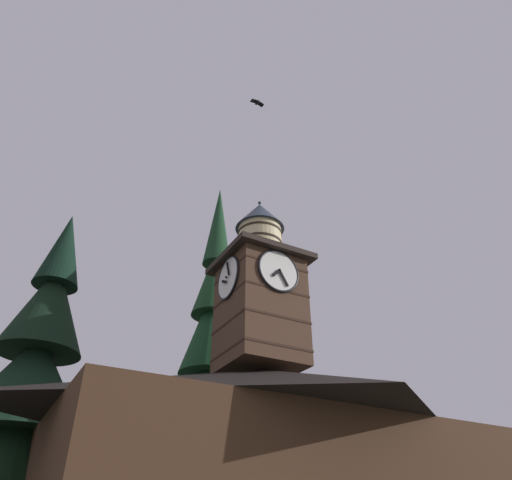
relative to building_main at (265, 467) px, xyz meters
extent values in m
pyramid|color=black|center=(0.00, 0.00, 2.33)|extent=(15.47, 10.09, 2.26)
cube|color=#4C3323|center=(0.08, -0.17, 5.81)|extent=(3.00, 3.00, 4.69)
cube|color=#352318|center=(0.08, -0.17, 4.03)|extent=(3.04, 3.04, 0.10)
cube|color=#352318|center=(0.08, -0.17, 5.20)|extent=(3.04, 3.04, 0.10)
cube|color=#352318|center=(0.08, -0.17, 6.37)|extent=(3.04, 3.04, 0.10)
cube|color=#352318|center=(0.08, -0.17, 7.54)|extent=(3.04, 3.04, 0.10)
cylinder|color=white|center=(0.08, 1.36, 7.19)|extent=(1.85, 0.10, 1.85)
torus|color=black|center=(0.08, 1.38, 7.19)|extent=(1.95, 0.10, 1.95)
cube|color=black|center=(0.23, 1.46, 7.02)|extent=(0.40, 0.04, 0.42)
cube|color=black|center=(-0.11, 1.46, 6.86)|extent=(0.45, 0.04, 0.69)
sphere|color=black|center=(0.08, 1.47, 7.19)|extent=(0.10, 0.10, 0.10)
cylinder|color=white|center=(1.61, -0.17, 7.19)|extent=(0.10, 1.85, 1.85)
torus|color=black|center=(1.63, -0.17, 7.19)|extent=(0.10, 1.95, 1.95)
cube|color=black|center=(1.71, -0.37, 7.08)|extent=(0.04, 0.46, 0.33)
cube|color=black|center=(1.71, -0.06, 7.55)|extent=(0.04, 0.31, 0.75)
sphere|color=black|center=(1.72, -0.17, 7.19)|extent=(0.10, 0.10, 0.10)
cube|color=#2D231E|center=(0.08, -0.17, 8.28)|extent=(3.70, 3.70, 0.25)
cylinder|color=beige|center=(0.08, -0.17, 9.28)|extent=(2.00, 2.00, 1.76)
cylinder|color=#2D2319|center=(0.08, -0.17, 8.70)|extent=(2.06, 2.06, 0.10)
cylinder|color=#2D2319|center=(0.08, -0.17, 9.28)|extent=(2.06, 2.06, 0.10)
cylinder|color=#2D2319|center=(0.08, -0.17, 9.87)|extent=(2.06, 2.06, 0.10)
cone|color=#2D3847|center=(0.08, -0.17, 10.89)|extent=(2.30, 2.30, 1.45)
sphere|color=#2D3847|center=(0.08, -0.17, 11.72)|extent=(0.16, 0.16, 0.16)
cone|color=#163E1A|center=(-0.33, -6.00, 1.19)|extent=(5.00, 5.00, 5.39)
cone|color=#1C3E20|center=(-0.33, -6.00, 4.09)|extent=(4.16, 4.16, 4.78)
cone|color=#173D20|center=(-0.33, -6.00, 7.50)|extent=(3.32, 3.32, 5.21)
cone|color=#193C1F|center=(-0.33, -6.00, 10.33)|extent=(2.47, 2.47, 4.47)
cone|color=#183920|center=(-0.33, -6.00, 14.05)|extent=(1.63, 1.63, 5.52)
cone|color=black|center=(7.88, -4.90, 0.59)|extent=(6.38, 6.38, 4.97)
cone|color=black|center=(7.88, -4.90, 3.17)|extent=(4.91, 4.91, 3.96)
cone|color=black|center=(7.88, -4.90, 6.38)|extent=(3.44, 3.44, 4.19)
cone|color=black|center=(7.88, -4.90, 9.28)|extent=(1.97, 1.97, 3.82)
sphere|color=silver|center=(-14.46, -31.98, 6.39)|extent=(2.12, 2.12, 2.12)
ellipsoid|color=black|center=(2.59, 4.10, 13.17)|extent=(0.15, 0.26, 0.14)
cube|color=black|center=(2.45, 4.10, 13.17)|extent=(0.30, 0.19, 0.09)
cube|color=black|center=(2.74, 4.11, 13.17)|extent=(0.30, 0.19, 0.09)
camera|label=1|loc=(9.17, 15.88, -2.26)|focal=33.30mm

